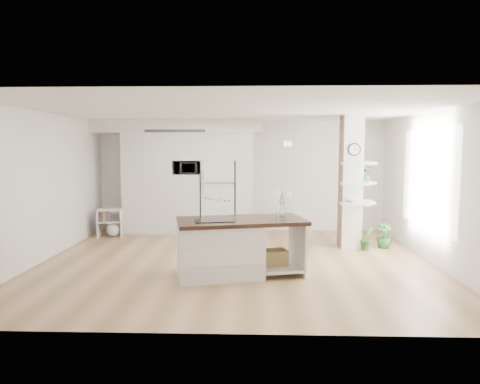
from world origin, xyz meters
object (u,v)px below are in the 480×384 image
object	(u,v)px
kitchen_island	(227,246)
floor_plant_a	(367,238)
bookshelf	(111,224)
refrigerator	(219,197)

from	to	relation	value
kitchen_island	floor_plant_a	xyz separation A→B (m)	(2.71, 1.80, -0.24)
bookshelf	floor_plant_a	xyz separation A→B (m)	(5.57, -1.11, -0.05)
refrigerator	kitchen_island	xyz separation A→B (m)	(0.41, -3.49, -0.40)
refrigerator	bookshelf	size ratio (longest dim) A/B	2.70
bookshelf	kitchen_island	bearing A→B (deg)	-54.71
refrigerator	kitchen_island	size ratio (longest dim) A/B	0.80
kitchen_island	bookshelf	world-z (taller)	kitchen_island
refrigerator	bookshelf	xyz separation A→B (m)	(-2.45, -0.59, -0.59)
kitchen_island	refrigerator	bearing A→B (deg)	83.87
refrigerator	kitchen_island	world-z (taller)	refrigerator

